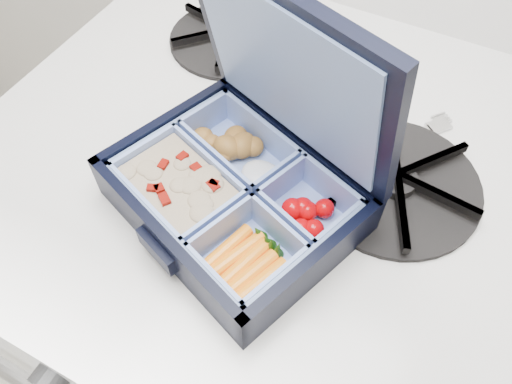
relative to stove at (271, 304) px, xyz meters
The scene contains 5 objects.
stove is the anchor object (origin of this frame).
bento_box 0.53m from the stove, 87.86° to the right, with size 0.22×0.18×0.05m, color black, non-canonical shape.
burner_grate 0.52m from the stove, ahead, with size 0.18×0.18×0.03m, color black.
burner_grate_rear 0.53m from the stove, 138.44° to the left, with size 0.16×0.16×0.02m, color black.
fork 0.50m from the stove, 16.29° to the left, with size 0.02×0.16×0.01m, color #B4B4B4, non-canonical shape.
Camera 1 is at (-0.42, 1.30, 1.40)m, focal length 35.00 mm.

